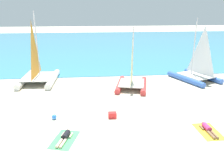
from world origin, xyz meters
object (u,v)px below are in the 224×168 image
Objects in this scene: towel_right at (208,131)px; sunbather_left at (65,137)px; beach_ball at (54,117)px; cooler_box at (112,115)px; sailboat_white at (38,73)px; sunbather_right at (208,129)px; sailboat_blue at (196,72)px; towel_left at (65,140)px; sailboat_red at (132,79)px.

sunbather_left is at bearing -179.78° from towel_right.
beach_ball is 3.54m from cooler_box.
cooler_box is (-5.08, 2.15, 0.17)m from towel_right.
sailboat_white is 14.67m from sunbather_right.
sailboat_white is 14.73m from towel_right.
towel_left is at bearing -163.10° from sailboat_blue.
sailboat_red is 3.21× the size of sunbather_left.
sailboat_red is 3.19× the size of sunbather_right.
sailboat_blue is at bearing 39.68° from cooler_box.
sailboat_white is 1.24× the size of sailboat_red.
sailboat_white is 3.24× the size of towel_right.
sailboat_white is at bearing 108.20° from towel_left.
sailboat_red is at bearing 171.42° from sailboat_blue.
towel_right is at bearing -39.33° from sailboat_white.
cooler_box is at bearing 156.90° from sunbather_right.
sailboat_red is 8.02m from sunbather_right.
sailboat_white is at bearing 107.79° from beach_ball.
sunbather_left is 0.99× the size of sunbather_right.
towel_left is 7.77m from sunbather_right.
sailboat_blue reaches higher than sailboat_red.
towel_left and towel_right have the same top height.
sunbather_left is at bearing -69.66° from beach_ball.
towel_right is at bearing 0.69° from towel_left.
sailboat_red is 0.89× the size of sailboat_blue.
sailboat_blue is 3.60× the size of sunbather_left.
cooler_box is (3.53, -0.16, 0.03)m from beach_ball.
sailboat_red reaches higher than sunbather_left.
sailboat_red reaches higher than sunbather_right.
sunbather_right is (2.95, -7.43, -0.61)m from sailboat_red.
sailboat_white is 20.32× the size of beach_ball.
sunbather_right is at bearing -14.56° from beach_ball.
cooler_box reaches higher than towel_left.
beach_ball is at bearing -70.00° from sailboat_white.
towel_left is 0.14m from sunbather_left.
sunbather_left is 0.82× the size of towel_right.
sailboat_white is at bearing 178.33° from sailboat_red.
towel_right is (11.00, -9.75, -0.91)m from sailboat_white.
sailboat_white is 3.24× the size of towel_left.
beach_ball is (2.39, -7.45, -0.77)m from sailboat_white.
beach_ball reaches higher than towel_right.
sailboat_white is 8.36m from sailboat_red.
sunbather_right is at bearing -22.26° from cooler_box.
sunbather_left is 3.10× the size of cooler_box.
sailboat_blue is (6.23, 1.58, 0.09)m from sailboat_red.
beach_ball is at bearing 164.60° from sunbather_right.
sailboat_blue is 10.87m from cooler_box.
sailboat_white reaches higher than sailboat_blue.
cooler_box reaches higher than sunbather_right.
towel_left is 2.55m from beach_ball.
towel_left is at bearing -69.59° from sailboat_white.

